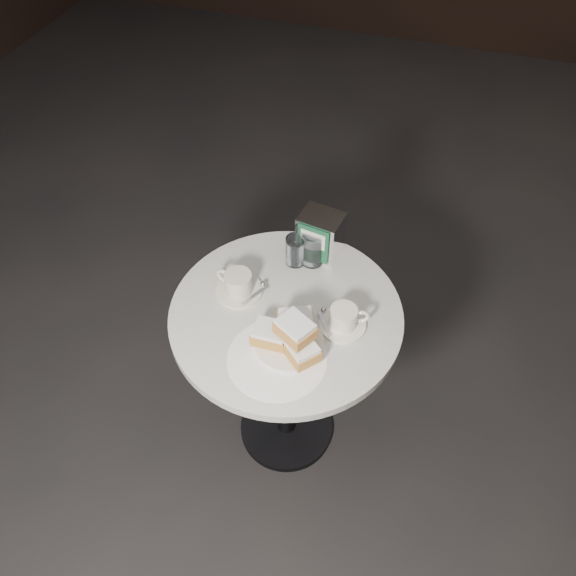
# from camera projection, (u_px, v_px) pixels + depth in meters

# --- Properties ---
(ground) EXTENTS (7.00, 7.00, 0.00)m
(ground) POSITION_uv_depth(u_px,v_px,m) (286.00, 429.00, 2.23)
(ground) COLOR black
(ground) RESTS_ON ground
(cafe_table) EXTENTS (0.70, 0.70, 0.74)m
(cafe_table) POSITION_uv_depth(u_px,v_px,m) (286.00, 350.00, 1.82)
(cafe_table) COLOR black
(cafe_table) RESTS_ON ground
(sugar_spill) EXTENTS (0.35, 0.35, 0.00)m
(sugar_spill) POSITION_uv_depth(u_px,v_px,m) (277.00, 358.00, 1.56)
(sugar_spill) COLOR white
(sugar_spill) RESTS_ON cafe_table
(beignet_plate) EXTENTS (0.25, 0.25, 0.13)m
(beignet_plate) POSITION_uv_depth(u_px,v_px,m) (290.00, 336.00, 1.55)
(beignet_plate) COLOR silver
(beignet_plate) RESTS_ON cafe_table
(coffee_cup_left) EXTENTS (0.17, 0.17, 0.07)m
(coffee_cup_left) POSITION_uv_depth(u_px,v_px,m) (238.00, 284.00, 1.70)
(coffee_cup_left) COLOR silver
(coffee_cup_left) RESTS_ON cafe_table
(coffee_cup_right) EXTENTS (0.18, 0.18, 0.07)m
(coffee_cup_right) POSITION_uv_depth(u_px,v_px,m) (344.00, 319.00, 1.62)
(coffee_cup_right) COLOR white
(coffee_cup_right) RESTS_ON cafe_table
(water_glass_left) EXTENTS (0.08, 0.08, 0.10)m
(water_glass_left) POSITION_uv_depth(u_px,v_px,m) (296.00, 251.00, 1.77)
(water_glass_left) COLOR white
(water_glass_left) RESTS_ON cafe_table
(water_glass_right) EXTENTS (0.10, 0.10, 0.12)m
(water_glass_right) POSITION_uv_depth(u_px,v_px,m) (313.00, 248.00, 1.77)
(water_glass_right) COLOR silver
(water_glass_right) RESTS_ON cafe_table
(napkin_dispenser) EXTENTS (0.15, 0.13, 0.15)m
(napkin_dispenser) POSITION_uv_depth(u_px,v_px,m) (320.00, 235.00, 1.78)
(napkin_dispenser) COLOR white
(napkin_dispenser) RESTS_ON cafe_table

